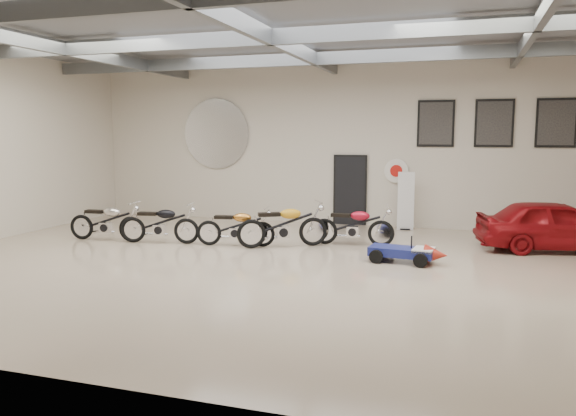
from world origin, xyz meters
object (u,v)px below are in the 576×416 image
(motorcycle_gold, at_px, (235,226))
(motorcycle_yellow, at_px, (283,224))
(go_kart, at_px, (408,249))
(motorcycle_black, at_px, (159,223))
(motorcycle_red, at_px, (353,225))
(vintage_car, at_px, (555,225))
(motorcycle_silver, at_px, (106,221))
(banner_stand, at_px, (406,200))

(motorcycle_gold, distance_m, motorcycle_yellow, 1.20)
(motorcycle_yellow, distance_m, go_kart, 3.27)
(motorcycle_black, bearing_deg, motorcycle_gold, -2.83)
(motorcycle_red, xyz_separation_m, vintage_car, (4.78, 0.86, 0.09))
(motorcycle_silver, relative_size, vintage_car, 0.56)
(motorcycle_silver, bearing_deg, motorcycle_black, 0.00)
(motorcycle_yellow, bearing_deg, banner_stand, 23.46)
(motorcycle_silver, relative_size, motorcycle_gold, 1.05)
(banner_stand, bearing_deg, motorcycle_black, -153.55)
(banner_stand, distance_m, motorcycle_silver, 8.44)
(motorcycle_silver, distance_m, go_kart, 7.87)
(banner_stand, relative_size, motorcycle_gold, 0.90)
(vintage_car, bearing_deg, motorcycle_silver, 88.16)
(motorcycle_black, relative_size, go_kart, 1.20)
(motorcycle_black, distance_m, motorcycle_gold, 2.03)
(motorcycle_silver, relative_size, motorcycle_red, 1.01)
(motorcycle_gold, height_order, vintage_car, vintage_car)
(vintage_car, bearing_deg, motorcycle_black, 89.21)
(banner_stand, relative_size, vintage_car, 0.48)
(go_kart, relative_size, vintage_car, 0.47)
(motorcycle_yellow, xyz_separation_m, motorcycle_red, (1.61, 0.76, -0.05))
(motorcycle_black, height_order, go_kart, motorcycle_black)
(motorcycle_black, xyz_separation_m, motorcycle_yellow, (3.18, 0.48, 0.05))
(motorcycle_silver, height_order, motorcycle_black, motorcycle_silver)
(motorcycle_yellow, height_order, go_kart, motorcycle_yellow)
(motorcycle_silver, bearing_deg, motorcycle_yellow, 2.68)
(motorcycle_black, relative_size, motorcycle_yellow, 0.92)
(motorcycle_silver, height_order, motorcycle_red, motorcycle_silver)
(banner_stand, xyz_separation_m, go_kart, (0.52, -4.31, -0.57))
(go_kart, bearing_deg, motorcycle_yellow, 172.33)
(motorcycle_gold, distance_m, motorcycle_red, 2.96)
(motorcycle_gold, bearing_deg, motorcycle_black, 177.12)
(banner_stand, height_order, motorcycle_red, banner_stand)
(motorcycle_yellow, bearing_deg, motorcycle_gold, 161.34)
(motorcycle_silver, bearing_deg, vintage_car, 6.73)
(motorcycle_silver, xyz_separation_m, motorcycle_black, (1.53, 0.12, -0.00))
(motorcycle_red, bearing_deg, motorcycle_silver, -173.02)
(banner_stand, bearing_deg, motorcycle_gold, -143.52)
(motorcycle_silver, bearing_deg, motorcycle_red, 7.59)
(motorcycle_gold, bearing_deg, banner_stand, 34.49)
(motorcycle_gold, relative_size, vintage_car, 0.54)
(motorcycle_gold, distance_m, vintage_car, 7.79)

